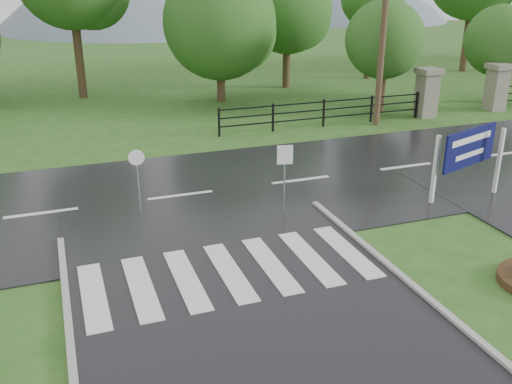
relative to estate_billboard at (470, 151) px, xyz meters
name	(u,v)px	position (x,y,z in m)	size (l,w,h in m)	color
main_road	(181,197)	(-7.99, 3.05, -1.50)	(90.00, 8.00, 0.04)	black
crosswalk	(230,272)	(-7.99, -1.95, -1.44)	(6.50, 2.80, 0.02)	silver
pillar_west	(427,92)	(5.01, 9.05, -0.33)	(1.00, 1.00, 2.24)	gray
pillar_east	(497,86)	(9.01, 9.05, -0.33)	(1.00, 1.00, 2.24)	gray
fence_west	(324,110)	(-0.24, 9.05, -0.78)	(9.58, 0.08, 1.20)	black
hills	(117,155)	(-4.50, 58.05, -17.04)	(102.00, 48.00, 48.00)	slate
treeline	(140,101)	(-6.99, 17.05, -1.50)	(83.20, 5.20, 10.00)	#24571B
estate_billboard	(470,151)	(0.00, 0.00, 0.00)	(2.42, 0.89, 2.19)	silver
reg_sign_small	(285,165)	(-5.49, 0.86, -0.08)	(0.44, 0.11, 2.00)	#939399
reg_sign_round	(137,173)	(-9.34, 2.16, -0.27)	(0.44, 0.07, 1.89)	#939399
utility_pole_east	(383,29)	(2.12, 8.55, 2.59)	(1.43, 0.27, 8.06)	#473523
entrance_tree_left	(384,40)	(3.47, 10.55, 1.90)	(3.63, 3.63, 5.24)	#3D2B1C
entrance_tree_right	(500,41)	(10.18, 10.55, 1.58)	(3.54, 3.54, 4.87)	#3D2B1C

